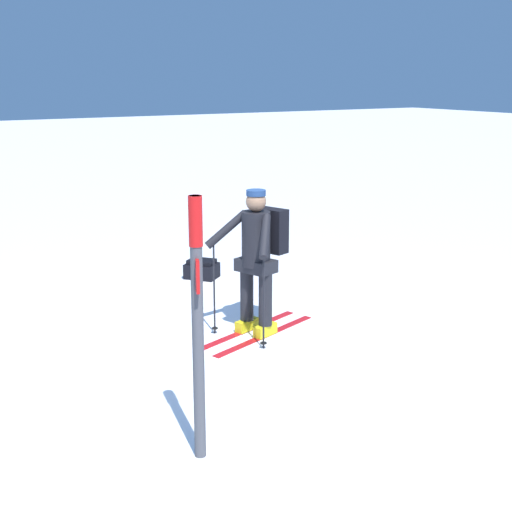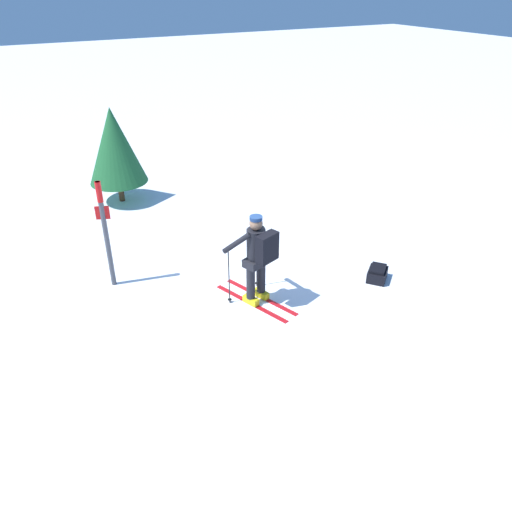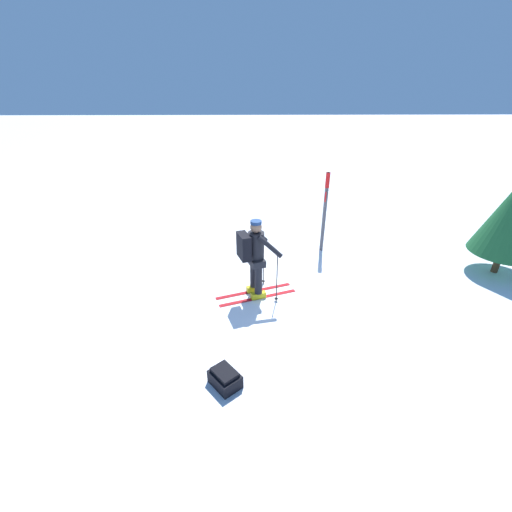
% 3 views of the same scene
% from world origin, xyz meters
% --- Properties ---
extents(ground_plane, '(80.00, 80.00, 0.00)m').
position_xyz_m(ground_plane, '(0.00, 0.00, 0.00)').
color(ground_plane, white).
extents(skier, '(0.98, 1.66, 1.63)m').
position_xyz_m(skier, '(0.20, -0.52, 0.94)').
color(skier, red).
rests_on(skier, ground_plane).
extents(dropped_backpack, '(0.55, 0.53, 0.27)m').
position_xyz_m(dropped_backpack, '(2.51, -0.97, 0.13)').
color(dropped_backpack, black).
rests_on(dropped_backpack, ground_plane).
extents(trail_marker, '(0.23, 0.11, 2.02)m').
position_xyz_m(trail_marker, '(-1.87, 1.25, 1.19)').
color(trail_marker, '#4C4C51').
rests_on(trail_marker, ground_plane).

